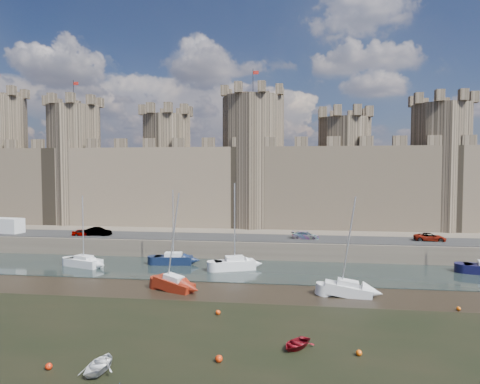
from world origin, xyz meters
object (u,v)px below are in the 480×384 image
Objects in this scene: car_1 at (98,232)px; van at (6,226)px; car_0 at (83,233)px; sailboat_5 at (348,289)px; sailboat_4 at (174,283)px; car_3 at (430,237)px; car_2 at (305,235)px; sailboat_2 at (235,264)px; sailboat_1 at (173,259)px; sailboat_0 at (84,262)px.

car_1 is 15.77m from van.
sailboat_5 is at bearing -134.19° from car_0.
van is 38.44m from sailboat_4.
car_3 is at bearing 55.22° from sailboat_4.
car_2 is 24.23m from sailboat_4.
sailboat_4 reaches higher than sailboat_5.
car_2 is 0.92× the size of car_3.
sailboat_2 is at bearing 144.74° from car_2.
sailboat_5 is at bearing -10.49° from van.
car_1 is 0.37× the size of sailboat_2.
sailboat_1 is at bearing -130.56° from car_0.
sailboat_1 is at bearing 145.26° from sailboat_2.
sailboat_5 reaches higher than car_1.
car_0 is at bearing 97.62° from car_1.
sailboat_2 is (22.38, -8.80, -2.31)m from car_1.
sailboat_5 is at bearing 150.28° from car_3.
sailboat_5 is (21.32, -11.31, -0.06)m from sailboat_1.
sailboat_5 is (50.92, -18.78, -2.98)m from van.
sailboat_1 reaches higher than sailboat_0.
car_3 is 23.95m from sailboat_5.
car_3 is 0.43× the size of sailboat_1.
car_0 is 0.73× the size of car_3.
car_3 is at bearing -82.07° from car_2.
sailboat_5 is at bearing -162.04° from car_2.
car_1 is 48.69m from car_3.
sailboat_5 reaches higher than car_2.
car_2 is 0.40× the size of sailboat_1.
car_1 is 1.03× the size of car_2.
car_2 is 0.36× the size of sailboat_2.
van is (-15.74, 0.71, 0.53)m from car_1.
sailboat_1 is at bearing 129.17° from sailboat_4.
car_3 is 0.42× the size of sailboat_4.
car_3 is 37.25m from sailboat_4.
sailboat_4 is 17.79m from sailboat_5.
sailboat_0 reaches higher than car_2.
sailboat_5 reaches higher than van.
sailboat_0 reaches higher than car_0.
sailboat_0 is (18.53, -10.43, -2.96)m from van.
van is 39.39m from sailboat_2.
van is at bearing 164.63° from sailboat_5.
car_3 is 28.35m from sailboat_2.
sailboat_1 is at bearing 121.02° from car_2.
van is at bearing 66.70° from car_0.
sailboat_2 is at bearing 148.95° from sailboat_5.
sailboat_4 is at bearing 127.50° from car_3.
car_2 is 19.77m from sailboat_5.
sailboat_5 reaches higher than car_0.
car_0 is at bearing 99.14° from car_2.
car_1 reaches higher than car_0.
sailboat_1 is at bearing -117.00° from car_1.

